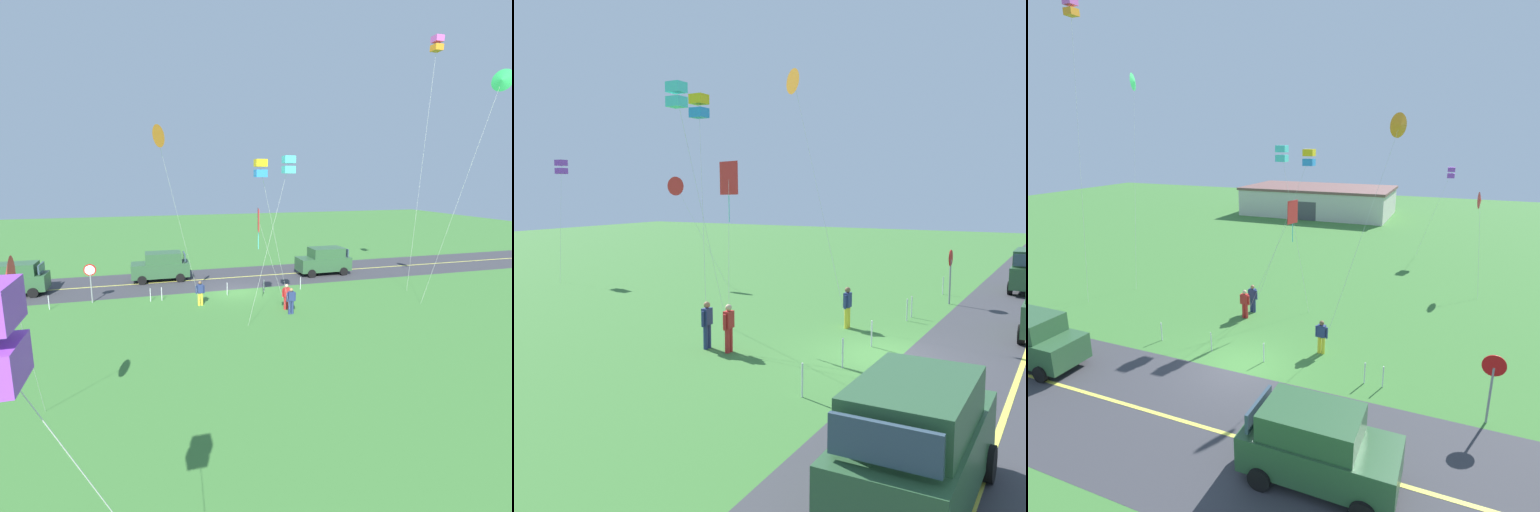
% 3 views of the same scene
% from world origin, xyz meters
% --- Properties ---
extents(ground_plane, '(120.00, 120.00, 0.10)m').
position_xyz_m(ground_plane, '(0.00, 0.00, -0.05)').
color(ground_plane, '#3D7533').
extents(asphalt_road, '(120.00, 7.00, 0.00)m').
position_xyz_m(asphalt_road, '(0.00, -4.00, 0.00)').
color(asphalt_road, '#38383D').
rests_on(asphalt_road, ground).
extents(road_centre_stripe, '(120.00, 0.16, 0.00)m').
position_xyz_m(road_centre_stripe, '(0.00, -4.00, 0.01)').
color(road_centre_stripe, '#E5E04C').
rests_on(road_centre_stripe, asphalt_road).
extents(car_parked_west_near, '(4.40, 2.12, 2.24)m').
position_xyz_m(car_parked_west_near, '(-8.29, -3.15, 1.15)').
color(car_parked_west_near, '#2D5633').
rests_on(car_parked_west_near, ground).
extents(stop_sign, '(0.76, 0.08, 2.56)m').
position_xyz_m(stop_sign, '(9.56, -0.10, 1.80)').
color(stop_sign, gray).
rests_on(stop_sign, ground).
extents(person_adult_near, '(0.58, 0.22, 1.60)m').
position_xyz_m(person_adult_near, '(-2.09, 5.45, 0.86)').
color(person_adult_near, navy).
rests_on(person_adult_near, ground).
extents(person_adult_companion, '(0.58, 0.22, 1.60)m').
position_xyz_m(person_adult_companion, '(2.87, 2.38, 0.86)').
color(person_adult_companion, yellow).
rests_on(person_adult_companion, ground).
extents(person_child_watcher, '(0.58, 0.22, 1.60)m').
position_xyz_m(person_child_watcher, '(-2.13, 4.57, 0.86)').
color(person_child_watcher, red).
rests_on(person_child_watcher, ground).
extents(kite_red_low, '(2.78, 2.31, 8.86)m').
position_xyz_m(kite_red_low, '(0.40, 7.47, 8.41)').
color(kite_red_low, silver).
rests_on(kite_red_low, ground).
extents(kite_blue_mid, '(2.73, 4.03, 10.52)m').
position_xyz_m(kite_blue_mid, '(5.18, 5.87, 9.92)').
color(kite_blue_mid, silver).
rests_on(kite_blue_mid, ground).
extents(kite_yellow_high, '(2.33, 1.85, 6.34)m').
position_xyz_m(kite_yellow_high, '(0.05, 5.94, 5.63)').
color(kite_yellow_high, silver).
rests_on(kite_yellow_high, ground).
extents(kite_green_far, '(2.23, 1.04, 9.05)m').
position_xyz_m(kite_green_far, '(-1.10, 7.34, 8.60)').
color(kite_green_far, silver).
rests_on(kite_green_far, ground).
extents(kite_pink_drift, '(2.38, 2.21, 7.18)m').
position_xyz_m(kite_pink_drift, '(7.25, 22.93, 6.73)').
color(kite_pink_drift, silver).
rests_on(kite_pink_drift, ground).
extents(kite_orange_near, '(0.55, 3.75, 6.11)m').
position_xyz_m(kite_orange_near, '(9.28, 15.64, 5.54)').
color(kite_orange_near, silver).
rests_on(kite_orange_near, ground).
extents(fence_post_0, '(0.05, 0.05, 0.90)m').
position_xyz_m(fence_post_0, '(-4.63, 0.70, 0.45)').
color(fence_post_0, silver).
rests_on(fence_post_0, ground).
extents(fence_post_1, '(0.05, 0.05, 0.90)m').
position_xyz_m(fence_post_1, '(-1.85, 0.70, 0.45)').
color(fence_post_1, silver).
rests_on(fence_post_1, ground).
extents(fence_post_2, '(0.05, 0.05, 0.90)m').
position_xyz_m(fence_post_2, '(0.79, 0.70, 0.45)').
color(fence_post_2, silver).
rests_on(fence_post_2, ground).
extents(fence_post_3, '(0.05, 0.05, 0.90)m').
position_xyz_m(fence_post_3, '(5.19, 0.70, 0.45)').
color(fence_post_3, silver).
rests_on(fence_post_3, ground).
extents(fence_post_4, '(0.05, 0.05, 0.90)m').
position_xyz_m(fence_post_4, '(5.91, 0.70, 0.45)').
color(fence_post_4, silver).
rests_on(fence_post_4, ground).
extents(fence_post_5, '(0.05, 0.05, 0.90)m').
position_xyz_m(fence_post_5, '(11.94, 0.70, 0.45)').
color(fence_post_5, silver).
rests_on(fence_post_5, ground).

